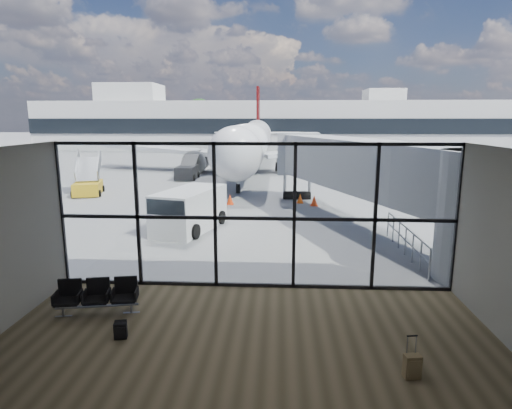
# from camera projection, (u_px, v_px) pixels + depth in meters

# --- Properties ---
(ground) EXTENTS (220.00, 220.00, 0.00)m
(ground) POSITION_uv_depth(u_px,v_px,m) (273.00, 162.00, 52.52)
(ground) COLOR slate
(ground) RESTS_ON ground
(lounge_shell) EXTENTS (12.02, 8.01, 4.51)m
(lounge_shell) POSITION_uv_depth(u_px,v_px,m) (240.00, 253.00, 8.15)
(lounge_shell) COLOR brown
(lounge_shell) RESTS_ON ground
(glass_curtain_wall) EXTENTS (12.10, 0.12, 4.50)m
(glass_curtain_wall) POSITION_uv_depth(u_px,v_px,m) (254.00, 217.00, 12.92)
(glass_curtain_wall) COLOR white
(glass_curtain_wall) RESTS_ON ground
(jet_bridge) EXTENTS (8.00, 16.50, 4.33)m
(jet_bridge) POSITION_uv_depth(u_px,v_px,m) (371.00, 172.00, 19.48)
(jet_bridge) COLOR #9C9FA1
(jet_bridge) RESTS_ON ground
(apron_railing) EXTENTS (0.06, 5.46, 1.11)m
(apron_railing) POSITION_uv_depth(u_px,v_px,m) (406.00, 237.00, 16.35)
(apron_railing) COLOR gray
(apron_railing) RESTS_ON ground
(far_terminal) EXTENTS (80.00, 12.20, 11.00)m
(far_terminal) POSITION_uv_depth(u_px,v_px,m) (272.00, 124.00, 73.24)
(far_terminal) COLOR silver
(far_terminal) RESTS_ON ground
(tree_0) EXTENTS (4.95, 4.95, 7.12)m
(tree_0) POSITION_uv_depth(u_px,v_px,m) (51.00, 121.00, 85.36)
(tree_0) COLOR #382619
(tree_0) RESTS_ON ground
(tree_1) EXTENTS (5.61, 5.61, 8.07)m
(tree_1) POSITION_uv_depth(u_px,v_px,m) (80.00, 118.00, 84.91)
(tree_1) COLOR #382619
(tree_1) RESTS_ON ground
(tree_2) EXTENTS (6.27, 6.27, 9.03)m
(tree_2) POSITION_uv_depth(u_px,v_px,m) (109.00, 115.00, 84.47)
(tree_2) COLOR #382619
(tree_2) RESTS_ON ground
(tree_3) EXTENTS (4.95, 4.95, 7.12)m
(tree_3) POSITION_uv_depth(u_px,v_px,m) (139.00, 122.00, 84.39)
(tree_3) COLOR #382619
(tree_3) RESTS_ON ground
(tree_4) EXTENTS (5.61, 5.61, 8.07)m
(tree_4) POSITION_uv_depth(u_px,v_px,m) (169.00, 118.00, 83.95)
(tree_4) COLOR #382619
(tree_4) RESTS_ON ground
(tree_5) EXTENTS (6.27, 6.27, 9.03)m
(tree_5) POSITION_uv_depth(u_px,v_px,m) (199.00, 115.00, 83.50)
(tree_5) COLOR #382619
(tree_5) RESTS_ON ground
(seating_row) EXTENTS (2.14, 0.95, 0.95)m
(seating_row) POSITION_uv_depth(u_px,v_px,m) (97.00, 295.00, 11.46)
(seating_row) COLOR gray
(seating_row) RESTS_ON ground
(backpack) EXTENTS (0.32, 0.31, 0.44)m
(backpack) POSITION_uv_depth(u_px,v_px,m) (120.00, 330.00, 10.16)
(backpack) COLOR black
(backpack) RESTS_ON ground
(suitcase) EXTENTS (0.35, 0.28, 0.89)m
(suitcase) POSITION_uv_depth(u_px,v_px,m) (412.00, 366.00, 8.59)
(suitcase) COLOR olive
(suitcase) RESTS_ON ground
(airliner) EXTENTS (31.52, 36.44, 9.39)m
(airliner) POSITION_uv_depth(u_px,v_px,m) (251.00, 142.00, 43.29)
(airliner) COLOR silver
(airliner) RESTS_ON ground
(service_van) EXTENTS (3.03, 4.76, 1.92)m
(service_van) POSITION_uv_depth(u_px,v_px,m) (189.00, 210.00, 20.01)
(service_van) COLOR silver
(service_van) RESTS_ON ground
(belt_loader) EXTENTS (1.81, 4.35, 1.99)m
(belt_loader) POSITION_uv_depth(u_px,v_px,m) (187.00, 171.00, 37.25)
(belt_loader) COLOR black
(belt_loader) RESTS_ON ground
(mobile_stairs) EXTENTS (2.52, 3.78, 2.44)m
(mobile_stairs) POSITION_uv_depth(u_px,v_px,m) (88.00, 186.00, 29.59)
(mobile_stairs) COLOR gold
(mobile_stairs) RESTS_ON ground
(traffic_cone_a) EXTENTS (0.44, 0.44, 0.63)m
(traffic_cone_a) POSITION_uv_depth(u_px,v_px,m) (230.00, 200.00, 26.19)
(traffic_cone_a) COLOR red
(traffic_cone_a) RESTS_ON ground
(traffic_cone_b) EXTENTS (0.41, 0.41, 0.58)m
(traffic_cone_b) POSITION_uv_depth(u_px,v_px,m) (300.00, 199.00, 26.63)
(traffic_cone_b) COLOR #FF5B0D
(traffic_cone_b) RESTS_ON ground
(traffic_cone_c) EXTENTS (0.45, 0.45, 0.64)m
(traffic_cone_c) POSITION_uv_depth(u_px,v_px,m) (314.00, 201.00, 25.78)
(traffic_cone_c) COLOR #EC380C
(traffic_cone_c) RESTS_ON ground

